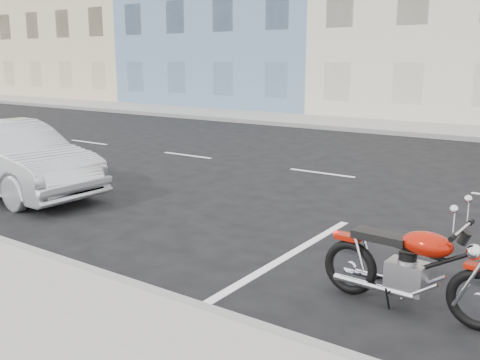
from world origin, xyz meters
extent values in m
plane|color=black|center=(0.00, 0.00, 0.00)|extent=(120.00, 120.00, 0.00)
cube|color=gray|center=(-5.00, 8.70, 0.07)|extent=(80.00, 3.40, 0.15)
cube|color=gray|center=(-5.00, 7.00, 0.08)|extent=(80.00, 0.12, 0.16)
cube|color=#CAB791|center=(-26.00, 16.30, 6.00)|extent=(12.00, 12.00, 12.00)
torus|color=black|center=(1.81, -5.62, 0.29)|extent=(0.62, 0.13, 0.61)
cube|color=#9B1205|center=(1.77, -5.62, 0.63)|extent=(0.28, 0.16, 0.05)
cube|color=gray|center=(2.43, -5.65, 0.35)|extent=(0.40, 0.29, 0.31)
cube|color=black|center=(2.13, -5.64, 0.71)|extent=(0.58, 0.26, 0.08)
cylinder|color=silver|center=(2.13, -5.77, 0.20)|extent=(0.87, 0.11, 0.07)
cylinder|color=silver|center=(2.14, -5.51, 0.20)|extent=(0.87, 0.11, 0.07)
imported|color=#AAACB2|center=(-6.01, -5.12, 0.68)|extent=(4.20, 1.59, 1.37)
camera|label=1|loc=(3.28, -10.76, 2.52)|focal=40.00mm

